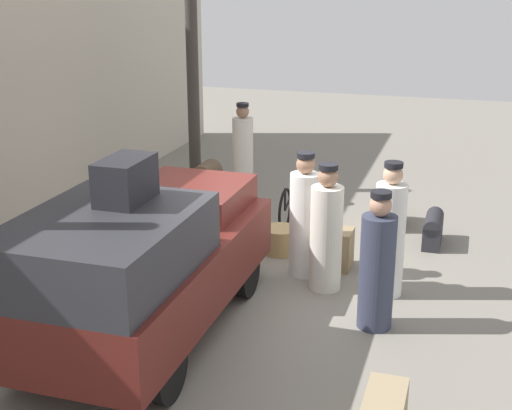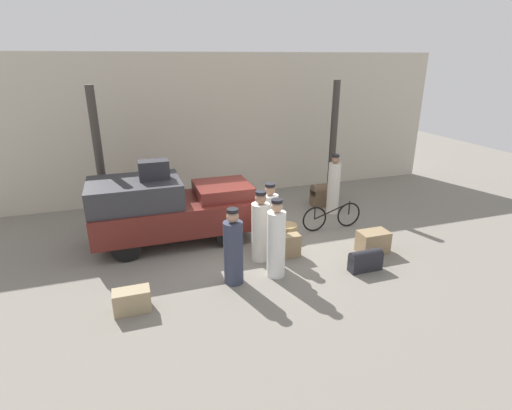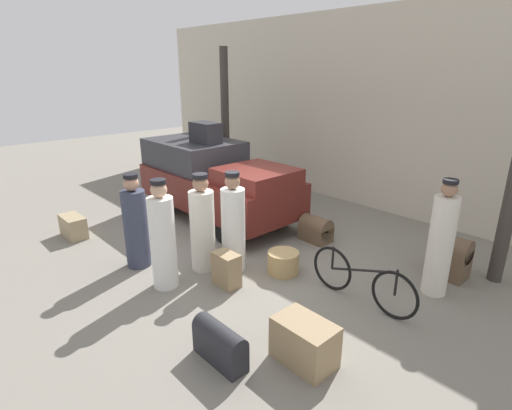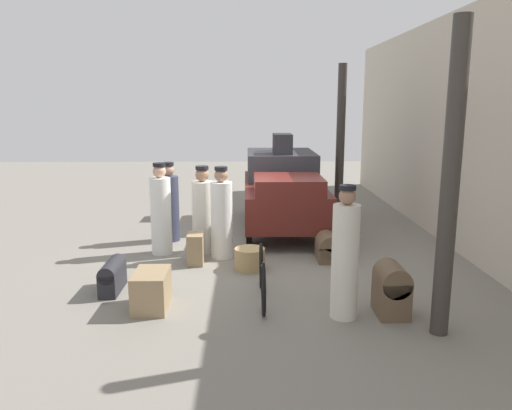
{
  "view_description": "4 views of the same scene",
  "coord_description": "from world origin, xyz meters",
  "px_view_note": "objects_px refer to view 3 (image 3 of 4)",
  "views": [
    {
      "loc": [
        -8.23,
        -2.43,
        3.86
      ],
      "look_at": [
        0.2,
        0.2,
        0.95
      ],
      "focal_mm": 50.0,
      "sensor_mm": 36.0,
      "label": 1
    },
    {
      "loc": [
        -2.71,
        -8.48,
        4.35
      ],
      "look_at": [
        0.2,
        0.2,
        0.95
      ],
      "focal_mm": 28.0,
      "sensor_mm": 36.0,
      "label": 2
    },
    {
      "loc": [
        5.01,
        -4.25,
        3.2
      ],
      "look_at": [
        0.2,
        0.2,
        0.95
      ],
      "focal_mm": 28.0,
      "sensor_mm": 36.0,
      "label": 3
    },
    {
      "loc": [
        9.09,
        0.02,
        2.77
      ],
      "look_at": [
        0.2,
        0.2,
        0.95
      ],
      "focal_mm": 35.0,
      "sensor_mm": 36.0,
      "label": 4
    }
  ],
  "objects_px": {
    "truck": "(214,178)",
    "porter_carrying_trunk": "(441,243)",
    "trunk_large_brown": "(73,226)",
    "trunk_umber_medium": "(450,256)",
    "bicycle": "(361,280)",
    "conductor_in_dark_uniform": "(163,239)",
    "trunk_barrel_dark": "(220,343)",
    "wicker_basket": "(283,262)",
    "porter_with_bicycle": "(202,227)",
    "suitcase_small_leather": "(316,229)",
    "trunk_wicker_pale": "(226,270)",
    "porter_standing_middle": "(233,226)",
    "porter_lifting_near_truck": "(136,225)",
    "trunk_on_truck_roof": "(205,133)",
    "suitcase_tan_flat": "(305,342)"
  },
  "relations": [
    {
      "from": "truck",
      "to": "suitcase_small_leather",
      "type": "height_order",
      "value": "truck"
    },
    {
      "from": "porter_carrying_trunk",
      "to": "trunk_umber_medium",
      "type": "height_order",
      "value": "porter_carrying_trunk"
    },
    {
      "from": "trunk_barrel_dark",
      "to": "trunk_umber_medium",
      "type": "height_order",
      "value": "trunk_umber_medium"
    },
    {
      "from": "porter_standing_middle",
      "to": "porter_lifting_near_truck",
      "type": "relative_size",
      "value": 1.04
    },
    {
      "from": "bicycle",
      "to": "wicker_basket",
      "type": "bearing_deg",
      "value": -173.01
    },
    {
      "from": "trunk_large_brown",
      "to": "trunk_umber_medium",
      "type": "distance_m",
      "value": 6.95
    },
    {
      "from": "porter_carrying_trunk",
      "to": "porter_lifting_near_truck",
      "type": "bearing_deg",
      "value": -143.38
    },
    {
      "from": "trunk_wicker_pale",
      "to": "trunk_umber_medium",
      "type": "bearing_deg",
      "value": 51.78
    },
    {
      "from": "suitcase_tan_flat",
      "to": "suitcase_small_leather",
      "type": "bearing_deg",
      "value": 127.05
    },
    {
      "from": "trunk_barrel_dark",
      "to": "trunk_on_truck_roof",
      "type": "distance_m",
      "value": 5.22
    },
    {
      "from": "conductor_in_dark_uniform",
      "to": "trunk_umber_medium",
      "type": "xyz_separation_m",
      "value": [
        2.85,
        3.5,
        -0.41
      ]
    },
    {
      "from": "trunk_barrel_dark",
      "to": "porter_carrying_trunk",
      "type": "bearing_deg",
      "value": 73.13
    },
    {
      "from": "trunk_umber_medium",
      "to": "trunk_on_truck_roof",
      "type": "bearing_deg",
      "value": -167.61
    },
    {
      "from": "truck",
      "to": "wicker_basket",
      "type": "height_order",
      "value": "truck"
    },
    {
      "from": "conductor_in_dark_uniform",
      "to": "trunk_umber_medium",
      "type": "distance_m",
      "value": 4.53
    },
    {
      "from": "porter_with_bicycle",
      "to": "trunk_wicker_pale",
      "type": "distance_m",
      "value": 0.85
    },
    {
      "from": "porter_standing_middle",
      "to": "trunk_umber_medium",
      "type": "bearing_deg",
      "value": 42.61
    },
    {
      "from": "truck",
      "to": "porter_carrying_trunk",
      "type": "height_order",
      "value": "porter_carrying_trunk"
    },
    {
      "from": "porter_carrying_trunk",
      "to": "wicker_basket",
      "type": "bearing_deg",
      "value": -148.17
    },
    {
      "from": "porter_standing_middle",
      "to": "wicker_basket",
      "type": "bearing_deg",
      "value": 36.82
    },
    {
      "from": "wicker_basket",
      "to": "porter_with_bicycle",
      "type": "distance_m",
      "value": 1.45
    },
    {
      "from": "porter_standing_middle",
      "to": "suitcase_tan_flat",
      "type": "xyz_separation_m",
      "value": [
        2.29,
        -0.86,
        -0.5
      ]
    },
    {
      "from": "wicker_basket",
      "to": "porter_standing_middle",
      "type": "relative_size",
      "value": 0.31
    },
    {
      "from": "conductor_in_dark_uniform",
      "to": "trunk_large_brown",
      "type": "distance_m",
      "value": 3.01
    },
    {
      "from": "conductor_in_dark_uniform",
      "to": "trunk_wicker_pale",
      "type": "relative_size",
      "value": 3.16
    },
    {
      "from": "trunk_umber_medium",
      "to": "suitcase_small_leather",
      "type": "relative_size",
      "value": 1.2
    },
    {
      "from": "truck",
      "to": "suitcase_small_leather",
      "type": "relative_size",
      "value": 6.57
    },
    {
      "from": "wicker_basket",
      "to": "trunk_large_brown",
      "type": "bearing_deg",
      "value": -152.75
    },
    {
      "from": "trunk_umber_medium",
      "to": "suitcase_small_leather",
      "type": "height_order",
      "value": "trunk_umber_medium"
    },
    {
      "from": "suitcase_tan_flat",
      "to": "trunk_barrel_dark",
      "type": "bearing_deg",
      "value": -133.06
    },
    {
      "from": "truck",
      "to": "trunk_on_truck_roof",
      "type": "bearing_deg",
      "value": 180.0
    },
    {
      "from": "conductor_in_dark_uniform",
      "to": "trunk_barrel_dark",
      "type": "bearing_deg",
      "value": -12.63
    },
    {
      "from": "porter_standing_middle",
      "to": "porter_carrying_trunk",
      "type": "height_order",
      "value": "porter_carrying_trunk"
    },
    {
      "from": "truck",
      "to": "trunk_large_brown",
      "type": "distance_m",
      "value": 3.02
    },
    {
      "from": "suitcase_small_leather",
      "to": "trunk_on_truck_roof",
      "type": "height_order",
      "value": "trunk_on_truck_roof"
    },
    {
      "from": "porter_with_bicycle",
      "to": "conductor_in_dark_uniform",
      "type": "relative_size",
      "value": 0.96
    },
    {
      "from": "trunk_on_truck_roof",
      "to": "suitcase_tan_flat",
      "type": "bearing_deg",
      "value": -24.2
    },
    {
      "from": "truck",
      "to": "conductor_in_dark_uniform",
      "type": "bearing_deg",
      "value": -51.49
    },
    {
      "from": "porter_standing_middle",
      "to": "trunk_wicker_pale",
      "type": "distance_m",
      "value": 0.75
    },
    {
      "from": "conductor_in_dark_uniform",
      "to": "trunk_large_brown",
      "type": "height_order",
      "value": "conductor_in_dark_uniform"
    },
    {
      "from": "trunk_umber_medium",
      "to": "porter_with_bicycle",
      "type": "bearing_deg",
      "value": -136.92
    },
    {
      "from": "bicycle",
      "to": "trunk_on_truck_roof",
      "type": "height_order",
      "value": "trunk_on_truck_roof"
    },
    {
      "from": "truck",
      "to": "suitcase_tan_flat",
      "type": "height_order",
      "value": "truck"
    },
    {
      "from": "porter_standing_middle",
      "to": "trunk_umber_medium",
      "type": "xyz_separation_m",
      "value": [
        2.57,
        2.36,
        -0.4
      ]
    },
    {
      "from": "suitcase_small_leather",
      "to": "trunk_wicker_pale",
      "type": "relative_size",
      "value": 1.09
    },
    {
      "from": "bicycle",
      "to": "suitcase_small_leather",
      "type": "bearing_deg",
      "value": 145.82
    },
    {
      "from": "bicycle",
      "to": "trunk_large_brown",
      "type": "xyz_separation_m",
      "value": [
        -5.24,
        -2.16,
        -0.14
      ]
    },
    {
      "from": "wicker_basket",
      "to": "trunk_wicker_pale",
      "type": "distance_m",
      "value": 1.0
    },
    {
      "from": "bicycle",
      "to": "porter_carrying_trunk",
      "type": "height_order",
      "value": "porter_carrying_trunk"
    },
    {
      "from": "bicycle",
      "to": "conductor_in_dark_uniform",
      "type": "relative_size",
      "value": 1.0
    }
  ]
}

